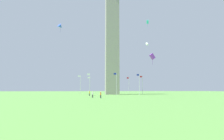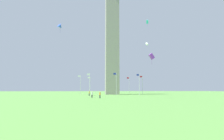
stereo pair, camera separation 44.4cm
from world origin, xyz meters
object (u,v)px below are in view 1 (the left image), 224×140
object	(u,v)px
obelisk_monument	(112,36)
person_orange_shirt	(101,95)
flagpole_ne	(90,83)
flagpole_sw	(129,85)
flagpole_e	(116,83)
flagpole_s	(142,84)
kite_blue_delta	(60,27)
kite_cyan_box	(148,22)
flagpole_se	(139,83)
kite_purple_box	(152,56)
person_white_shirt	(93,95)
flagpole_w	(109,85)
person_yellow_shirt	(89,93)
flagpole_n	(80,84)
kite_white_box	(147,44)
flagpole_nw	(90,84)

from	to	relation	value
obelisk_monument	person_orange_shirt	xyz separation A→B (m)	(6.79, 32.35, -25.37)
flagpole_ne	flagpole_sw	xyz separation A→B (m)	(-19.21, -19.21, 0.00)
person_orange_shirt	flagpole_e	bearing A→B (deg)	-27.08
flagpole_s	kite_blue_delta	bearing A→B (deg)	19.88
flagpole_sw	kite_cyan_box	world-z (taller)	kite_cyan_box
flagpole_se	kite_purple_box	world-z (taller)	kite_purple_box
flagpole_s	person_white_shirt	distance (m)	36.54
flagpole_e	flagpole_w	distance (m)	27.16
person_yellow_shirt	kite_cyan_box	distance (m)	31.69
flagpole_ne	kite_blue_delta	xyz separation A→B (m)	(10.89, 2.72, 20.59)
flagpole_sw	kite_blue_delta	size ratio (longest dim) A/B	2.54
flagpole_n	flagpole_ne	size ratio (longest dim) A/B	1.00
kite_blue_delta	flagpole_se	bearing A→B (deg)	-174.84
flagpole_w	kite_white_box	xyz separation A→B (m)	(-11.92, 26.40, 14.98)
obelisk_monument	person_orange_shirt	world-z (taller)	obelisk_monument
flagpole_n	flagpole_w	size ratio (longest dim) A/B	1.00
flagpole_nw	person_white_shirt	size ratio (longest dim) A/B	4.90
person_orange_shirt	flagpole_nw	bearing A→B (deg)	-3.44
flagpole_se	obelisk_monument	bearing A→B (deg)	-45.17
flagpole_s	person_yellow_shirt	bearing A→B (deg)	35.37
flagpole_nw	person_white_shirt	distance (m)	38.51
flagpole_s	flagpole_ne	bearing A→B (deg)	22.50
flagpole_ne	flagpole_se	distance (m)	19.21
flagpole_n	flagpole_e	bearing A→B (deg)	135.00
kite_blue_delta	kite_white_box	distance (m)	32.90
kite_purple_box	kite_cyan_box	size ratio (longest dim) A/B	1.19
flagpole_ne	person_orange_shirt	xyz separation A→B (m)	(-2.87, 22.75, -3.68)
flagpole_nw	kite_white_box	distance (m)	34.50
kite_cyan_box	kite_white_box	bearing A→B (deg)	-104.87
obelisk_monument	flagpole_se	bearing A→B (deg)	134.83
person_white_shirt	kite_blue_delta	bearing A→B (deg)	53.15
flagpole_n	flagpole_w	xyz separation A→B (m)	(-13.58, -13.58, 0.00)
flagpole_s	kite_white_box	xyz separation A→B (m)	(1.66, 12.82, 14.98)
flagpole_ne	flagpole_nw	size ratio (longest dim) A/B	1.00
kite_white_box	kite_cyan_box	bearing A→B (deg)	75.13
flagpole_w	obelisk_monument	bearing A→B (deg)	90.25
flagpole_n	kite_blue_delta	world-z (taller)	kite_blue_delta
obelisk_monument	kite_cyan_box	xyz separation A→B (m)	(-10.06, 19.63, -0.72)
flagpole_n	person_yellow_shirt	bearing A→B (deg)	103.68
person_orange_shirt	kite_purple_box	xyz separation A→B (m)	(-13.21, 1.32, 9.85)
person_yellow_shirt	kite_blue_delta	distance (m)	26.90
person_white_shirt	flagpole_ne	bearing A→B (deg)	20.15
flagpole_n	person_orange_shirt	world-z (taller)	flagpole_n
person_orange_shirt	flagpole_ne	bearing A→B (deg)	-0.16
flagpole_nw	kite_blue_delta	distance (m)	31.99
flagpole_se	kite_purple_box	size ratio (longest dim) A/B	2.76
flagpole_nw	person_orange_shirt	xyz separation A→B (m)	(-2.87, 41.96, -3.68)
flagpole_nw	kite_blue_delta	size ratio (longest dim) A/B	2.54
flagpole_se	kite_blue_delta	world-z (taller)	kite_blue_delta
person_yellow_shirt	kite_purple_box	xyz separation A→B (m)	(-16.06, 17.24, 9.82)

